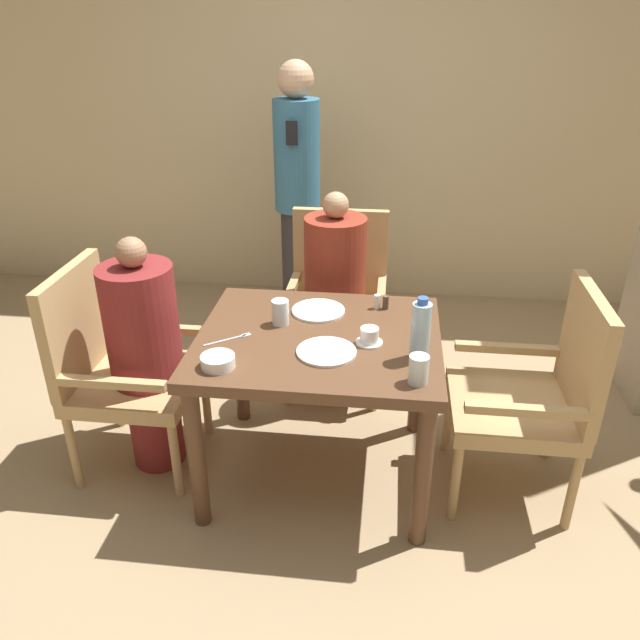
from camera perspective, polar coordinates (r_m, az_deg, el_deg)
ground_plane at (r=3.03m, az=-0.10°, el=-13.56°), size 16.00×16.00×0.00m
wall_back at (r=4.48m, az=3.37°, el=19.51°), size 8.00×0.06×2.80m
dining_table at (r=2.67m, az=-0.11°, el=-3.43°), size 1.02×0.88×0.72m
chair_left_side at (r=2.96m, az=-18.17°, el=-3.81°), size 0.53×0.53×0.97m
diner_in_left_chair at (r=2.88m, az=-15.63°, el=-3.04°), size 0.32×0.32×1.13m
chair_far_side at (r=3.47m, az=1.58°, el=2.23°), size 0.53×0.53×0.97m
diner_in_far_chair at (r=3.31m, az=1.35°, el=2.26°), size 0.32×0.32×1.15m
chair_right_side at (r=2.78m, az=19.23°, el=-6.09°), size 0.53×0.53×0.97m
standing_host at (r=4.05m, az=-2.08°, el=11.67°), size 0.29×0.32×1.69m
plate_main_left at (r=2.82m, az=-0.15°, el=0.86°), size 0.24×0.24×0.01m
plate_main_right at (r=2.49m, az=0.59°, el=-2.92°), size 0.24×0.24×0.01m
teacup_with_saucer at (r=2.55m, az=4.54°, el=-1.52°), size 0.11×0.11×0.07m
bowl_small at (r=2.42m, az=-9.32°, el=-3.75°), size 0.13×0.13×0.05m
water_bottle at (r=2.43m, az=9.18°, el=-0.97°), size 0.08×0.08×0.26m
glass_tall_near at (r=2.70m, az=-3.65°, el=0.71°), size 0.07×0.07×0.11m
glass_tall_mid at (r=2.30m, az=9.00°, el=-4.49°), size 0.07×0.07×0.11m
salt_shaker at (r=2.85m, az=5.24°, el=1.69°), size 0.03×0.03×0.07m
pepper_shaker at (r=2.85m, az=6.02°, el=1.61°), size 0.03×0.03×0.06m
fork_beside_plate at (r=2.62m, az=-8.03°, el=-1.69°), size 0.18×0.14×0.00m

